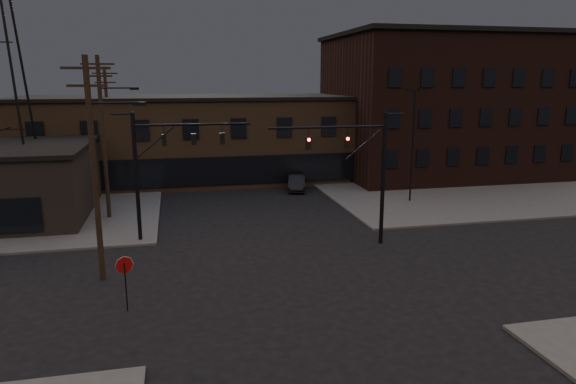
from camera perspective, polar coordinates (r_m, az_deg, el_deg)
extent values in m
plane|color=black|center=(26.39, 0.78, -9.59)|extent=(140.00, 140.00, 0.00)
cube|color=#474744|center=(54.40, 18.27, 1.40)|extent=(30.00, 30.00, 0.15)
cube|color=brown|center=(52.44, -6.31, 5.91)|extent=(40.00, 12.00, 8.00)
cube|color=black|center=(57.04, 16.69, 9.01)|extent=(22.00, 16.00, 14.00)
cylinder|color=black|center=(31.36, 10.52, 1.39)|extent=(0.24, 0.24, 8.00)
cylinder|color=black|center=(29.72, 4.48, 7.19)|extent=(7.00, 0.14, 0.14)
cube|color=#FF140C|center=(30.17, 6.58, 5.51)|extent=(0.28, 0.22, 0.70)
cube|color=#FF140C|center=(29.49, 2.28, 5.42)|extent=(0.28, 0.22, 0.70)
cylinder|color=black|center=(32.43, -16.47, 1.44)|extent=(0.24, 0.24, 8.00)
cylinder|color=black|center=(31.93, -10.51, 7.38)|extent=(7.00, 0.14, 0.14)
cube|color=black|center=(32.01, -13.59, 5.64)|extent=(0.28, 0.22, 0.70)
cube|color=black|center=(32.02, -10.45, 5.78)|extent=(0.28, 0.22, 0.70)
cube|color=black|center=(32.13, -7.31, 5.91)|extent=(0.28, 0.22, 0.70)
cylinder|color=black|center=(23.62, -17.57, -10.04)|extent=(0.06, 0.06, 2.20)
cylinder|color=maroon|center=(23.29, -17.72, -7.75)|extent=(0.72, 0.33, 0.76)
cylinder|color=black|center=(26.45, -20.72, 2.05)|extent=(0.28, 0.28, 11.00)
cube|color=black|center=(26.09, -21.56, 12.70)|extent=(2.20, 0.12, 0.12)
cube|color=black|center=(26.08, -21.42, 10.94)|extent=(1.80, 0.12, 0.12)
cube|color=black|center=(25.87, -16.17, 9.41)|extent=(0.60, 0.25, 0.18)
cylinder|color=black|center=(38.33, -19.82, 5.49)|extent=(0.28, 0.28, 11.50)
cube|color=black|center=(38.12, -20.40, 13.19)|extent=(2.20, 0.12, 0.12)
cube|color=black|center=(38.11, -20.31, 11.99)|extent=(1.80, 0.12, 0.12)
cube|color=black|center=(37.89, -16.70, 10.95)|extent=(0.60, 0.25, 0.18)
cylinder|color=black|center=(50.33, -19.30, 6.73)|extent=(0.28, 0.28, 11.00)
cube|color=black|center=(50.14, -19.71, 12.31)|extent=(2.20, 0.12, 0.12)
cube|color=black|center=(50.14, -19.64, 11.39)|extent=(1.80, 0.12, 0.12)
cylinder|color=black|center=(42.50, 13.66, 4.79)|extent=(0.14, 0.14, 9.00)
cube|color=black|center=(41.94, 13.36, 10.95)|extent=(0.50, 0.28, 0.18)
cube|color=black|center=(42.39, 14.60, 10.90)|extent=(0.50, 0.28, 0.18)
cylinder|color=black|center=(49.69, 17.38, 5.64)|extent=(0.14, 0.14, 9.00)
cube|color=black|center=(49.15, 17.21, 10.91)|extent=(0.50, 0.28, 0.18)
cube|color=black|center=(49.65, 18.24, 10.85)|extent=(0.50, 0.28, 0.18)
imported|color=black|center=(50.14, 6.36, 1.94)|extent=(4.28, 2.85, 1.35)
imported|color=silver|center=(54.50, 18.79, 2.10)|extent=(4.18, 1.87, 1.19)
imported|color=black|center=(46.56, 0.98, 1.04)|extent=(2.50, 4.48, 1.40)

